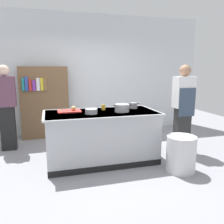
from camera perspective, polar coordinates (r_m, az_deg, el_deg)
name	(u,v)px	position (r m, az deg, el deg)	size (l,w,h in m)	color
ground_plane	(102,160)	(4.24, -2.58, -12.02)	(10.00, 10.00, 0.00)	gray
back_wall	(83,75)	(5.98, -7.33, 9.28)	(6.40, 0.12, 3.00)	silver
counter_island	(102,136)	(4.09, -2.63, -5.99)	(1.98, 0.98, 0.90)	#B7BABF
cutting_board	(69,111)	(4.06, -10.63, 0.19)	(0.40, 0.28, 0.02)	red
onion	(74,108)	(4.03, -9.60, 0.92)	(0.09, 0.09, 0.09)	tan
stock_pot	(122,108)	(3.98, 2.53, 1.02)	(0.32, 0.25, 0.14)	#B7BABF
sauce_pan	(134,106)	(4.35, 5.40, 1.62)	(0.21, 0.14, 0.11)	#99999E
mixing_bowl	(91,111)	(3.82, -5.19, 0.17)	(0.21, 0.21, 0.08)	#B7BABF
juice_cup	(103,107)	(4.17, -2.19, 1.19)	(0.07, 0.07, 0.10)	yellow
trash_bin	(181,154)	(3.90, 16.87, -9.98)	(0.47, 0.47, 0.58)	silver
person_chef	(183,107)	(4.64, 17.39, 1.23)	(0.38, 0.25, 1.72)	#2E2E2E
person_guest	(6,106)	(5.03, -24.92, 1.38)	(0.38, 0.24, 1.72)	black
bookshelf	(45,103)	(5.67, -16.46, 2.29)	(1.10, 0.31, 1.70)	brown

